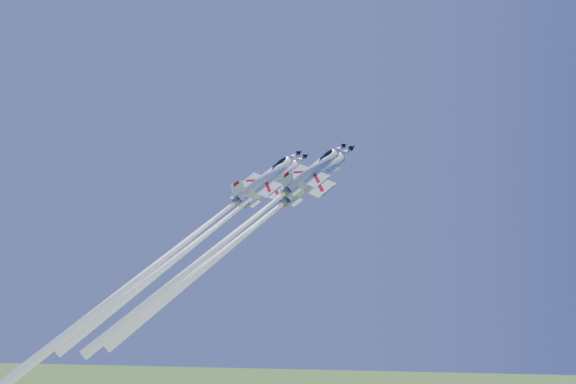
# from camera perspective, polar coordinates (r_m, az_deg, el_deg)

# --- Properties ---
(jet_lead) EXTENTS (35.40, 27.57, 39.21)m
(jet_lead) POSITION_cam_1_polar(r_m,az_deg,el_deg) (114.10, -3.68, -3.64)
(jet_lead) COLOR white
(jet_left) EXTENTS (35.72, 28.19, 40.13)m
(jet_left) POSITION_cam_1_polar(r_m,az_deg,el_deg) (120.33, -7.91, -4.26)
(jet_left) COLOR white
(jet_right) EXTENTS (32.72, 26.06, 37.12)m
(jet_right) POSITION_cam_1_polar(r_m,az_deg,el_deg) (103.45, -4.93, -3.82)
(jet_right) COLOR white
(jet_slot) EXTENTS (37.04, 29.67, 42.27)m
(jet_slot) POSITION_cam_1_polar(r_m,az_deg,el_deg) (107.88, -10.34, -5.34)
(jet_slot) COLOR white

